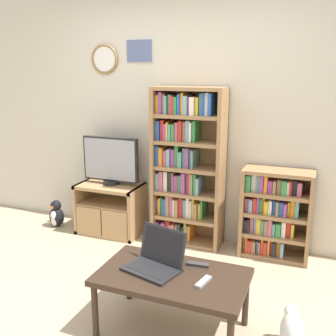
{
  "coord_description": "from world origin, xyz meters",
  "views": [
    {
      "loc": [
        1.33,
        -2.18,
        1.79
      ],
      "look_at": [
        0.12,
        0.92,
        0.95
      ],
      "focal_mm": 42.0,
      "sensor_mm": 36.0,
      "label": 1
    }
  ],
  "objects_px": {
    "tv_stand": "(110,209)",
    "television": "(111,161)",
    "bookshelf_tall": "(185,166)",
    "coffee_table": "(172,280)",
    "laptop": "(156,259)",
    "remote_far_from_laptop": "(198,264)",
    "bookshelf_short": "(273,213)",
    "remote_near_laptop": "(203,282)",
    "cat": "(292,331)",
    "penguin_figurine": "(56,215)"
  },
  "relations": [
    {
      "from": "television",
      "to": "laptop",
      "type": "height_order",
      "value": "television"
    },
    {
      "from": "remote_far_from_laptop",
      "to": "television",
      "type": "bearing_deg",
      "value": 43.29
    },
    {
      "from": "laptop",
      "to": "remote_far_from_laptop",
      "type": "bearing_deg",
      "value": 42.23
    },
    {
      "from": "bookshelf_short",
      "to": "cat",
      "type": "distance_m",
      "value": 1.4
    },
    {
      "from": "television",
      "to": "coffee_table",
      "type": "xyz_separation_m",
      "value": [
        1.24,
        -1.39,
        -0.43
      ]
    },
    {
      "from": "television",
      "to": "laptop",
      "type": "relative_size",
      "value": 1.49
    },
    {
      "from": "bookshelf_tall",
      "to": "remote_near_laptop",
      "type": "height_order",
      "value": "bookshelf_tall"
    },
    {
      "from": "tv_stand",
      "to": "television",
      "type": "distance_m",
      "value": 0.54
    },
    {
      "from": "television",
      "to": "laptop",
      "type": "bearing_deg",
      "value": -50.52
    },
    {
      "from": "bookshelf_tall",
      "to": "remote_near_laptop",
      "type": "bearing_deg",
      "value": -66.6
    },
    {
      "from": "bookshelf_short",
      "to": "remote_near_laptop",
      "type": "xyz_separation_m",
      "value": [
        -0.27,
        -1.48,
        0.01
      ]
    },
    {
      "from": "bookshelf_short",
      "to": "remote_near_laptop",
      "type": "relative_size",
      "value": 5.26
    },
    {
      "from": "bookshelf_tall",
      "to": "coffee_table",
      "type": "height_order",
      "value": "bookshelf_tall"
    },
    {
      "from": "coffee_table",
      "to": "cat",
      "type": "distance_m",
      "value": 0.84
    },
    {
      "from": "television",
      "to": "laptop",
      "type": "xyz_separation_m",
      "value": [
        1.11,
        -1.35,
        -0.31
      ]
    },
    {
      "from": "remote_near_laptop",
      "to": "cat",
      "type": "relative_size",
      "value": 0.41
    },
    {
      "from": "bookshelf_short",
      "to": "coffee_table",
      "type": "relative_size",
      "value": 0.86
    },
    {
      "from": "laptop",
      "to": "cat",
      "type": "xyz_separation_m",
      "value": [
        0.93,
        0.07,
        -0.37
      ]
    },
    {
      "from": "tv_stand",
      "to": "bookshelf_short",
      "type": "relative_size",
      "value": 0.81
    },
    {
      "from": "tv_stand",
      "to": "penguin_figurine",
      "type": "height_order",
      "value": "tv_stand"
    },
    {
      "from": "bookshelf_tall",
      "to": "coffee_table",
      "type": "xyz_separation_m",
      "value": [
        0.41,
        -1.45,
        -0.43
      ]
    },
    {
      "from": "bookshelf_tall",
      "to": "cat",
      "type": "xyz_separation_m",
      "value": [
        1.21,
        -1.34,
        -0.69
      ]
    },
    {
      "from": "cat",
      "to": "penguin_figurine",
      "type": "height_order",
      "value": "penguin_figurine"
    },
    {
      "from": "bookshelf_short",
      "to": "coffee_table",
      "type": "distance_m",
      "value": 1.53
    },
    {
      "from": "tv_stand",
      "to": "coffee_table",
      "type": "xyz_separation_m",
      "value": [
        1.25,
        -1.35,
        0.11
      ]
    },
    {
      "from": "television",
      "to": "coffee_table",
      "type": "distance_m",
      "value": 1.91
    },
    {
      "from": "television",
      "to": "coffee_table",
      "type": "bearing_deg",
      "value": -48.12
    },
    {
      "from": "tv_stand",
      "to": "bookshelf_tall",
      "type": "height_order",
      "value": "bookshelf_tall"
    },
    {
      "from": "laptop",
      "to": "remote_far_from_laptop",
      "type": "relative_size",
      "value": 2.65
    },
    {
      "from": "bookshelf_short",
      "to": "remote_far_from_laptop",
      "type": "distance_m",
      "value": 1.32
    },
    {
      "from": "remote_near_laptop",
      "to": "remote_far_from_laptop",
      "type": "bearing_deg",
      "value": 128.26
    },
    {
      "from": "bookshelf_short",
      "to": "remote_near_laptop",
      "type": "bearing_deg",
      "value": -100.25
    },
    {
      "from": "remote_near_laptop",
      "to": "penguin_figurine",
      "type": "distance_m",
      "value": 2.54
    },
    {
      "from": "television",
      "to": "bookshelf_tall",
      "type": "distance_m",
      "value": 0.83
    },
    {
      "from": "cat",
      "to": "penguin_figurine",
      "type": "distance_m",
      "value": 2.96
    },
    {
      "from": "coffee_table",
      "to": "bookshelf_short",
      "type": "bearing_deg",
      "value": 71.02
    },
    {
      "from": "remote_far_from_laptop",
      "to": "bookshelf_tall",
      "type": "bearing_deg",
      "value": 17.75
    },
    {
      "from": "penguin_figurine",
      "to": "tv_stand",
      "type": "bearing_deg",
      "value": 7.16
    },
    {
      "from": "remote_near_laptop",
      "to": "cat",
      "type": "xyz_separation_m",
      "value": [
        0.56,
        0.14,
        -0.31
      ]
    },
    {
      "from": "remote_far_from_laptop",
      "to": "penguin_figurine",
      "type": "relative_size",
      "value": 0.51
    },
    {
      "from": "penguin_figurine",
      "to": "coffee_table",
      "type": "bearing_deg",
      "value": -33.41
    },
    {
      "from": "remote_far_from_laptop",
      "to": "tv_stand",
      "type": "bearing_deg",
      "value": 44.29
    },
    {
      "from": "laptop",
      "to": "cat",
      "type": "bearing_deg",
      "value": 19.45
    },
    {
      "from": "bookshelf_short",
      "to": "bookshelf_tall",
      "type": "bearing_deg",
      "value": 179.9
    },
    {
      "from": "remote_far_from_laptop",
      "to": "cat",
      "type": "height_order",
      "value": "remote_far_from_laptop"
    },
    {
      "from": "tv_stand",
      "to": "penguin_figurine",
      "type": "xyz_separation_m",
      "value": [
        -0.67,
        -0.08,
        -0.14
      ]
    },
    {
      "from": "cat",
      "to": "laptop",
      "type": "bearing_deg",
      "value": 170.55
    },
    {
      "from": "tv_stand",
      "to": "television",
      "type": "xyz_separation_m",
      "value": [
        0.01,
        0.03,
        0.54
      ]
    },
    {
      "from": "television",
      "to": "bookshelf_tall",
      "type": "relative_size",
      "value": 0.4
    },
    {
      "from": "bookshelf_short",
      "to": "coffee_table",
      "type": "height_order",
      "value": "bookshelf_short"
    }
  ]
}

